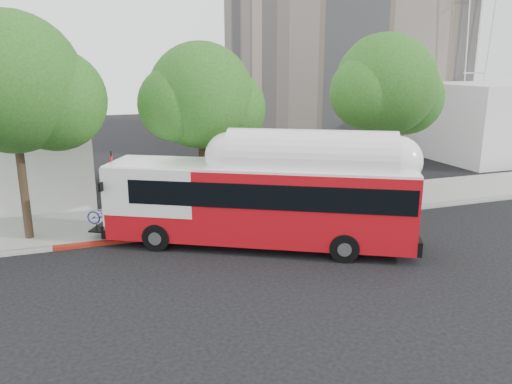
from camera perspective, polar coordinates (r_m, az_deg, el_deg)
ground at (r=20.09m, az=0.89°, el=-7.74°), size 120.00×120.00×0.00m
sidewalk at (r=25.91m, az=-4.07°, el=-2.39°), size 60.00×5.00×0.15m
curb_strip at (r=23.53m, az=-2.39°, el=-4.15°), size 60.00×0.30×0.15m
red_curb_segment at (r=22.89m, az=-9.62°, el=-4.88°), size 10.00×0.32×0.16m
street_tree_left at (r=23.10m, az=-24.95°, el=10.72°), size 6.67×5.80×9.74m
street_tree_mid at (r=24.26m, az=-5.42°, el=10.46°), size 5.75×5.00×8.62m
street_tree_right at (r=28.21m, az=15.27°, el=11.32°), size 6.21×5.40×9.18m
transit_bus at (r=20.98m, az=0.61°, el=-1.29°), size 13.15×8.58×4.05m
signal_pole at (r=22.55m, az=-15.94°, el=-0.30°), size 0.11×0.38×4.00m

